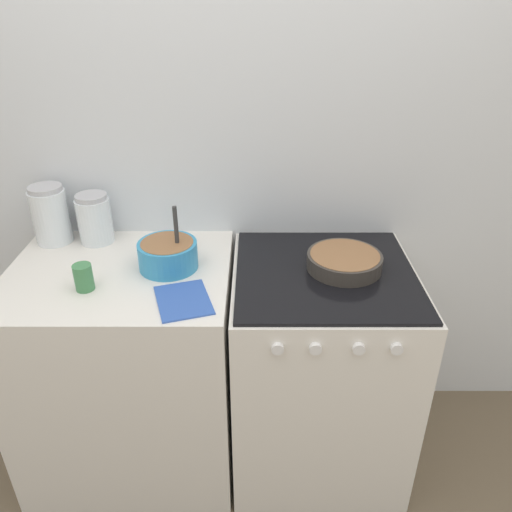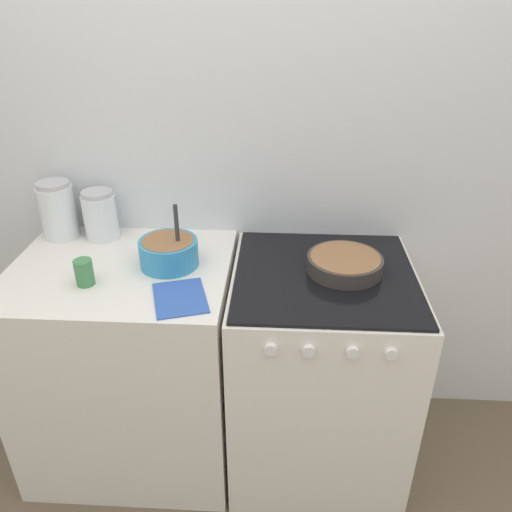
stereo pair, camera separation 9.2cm
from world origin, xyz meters
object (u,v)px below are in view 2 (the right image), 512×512
at_px(storage_jar_left, 58,214).
at_px(tin_can, 84,272).
at_px(storage_jar_middle, 101,218).
at_px(baking_pan, 345,263).
at_px(stove, 318,369).
at_px(mixing_bowl, 169,251).

distance_m(storage_jar_left, tin_can, 0.44).
height_order(storage_jar_left, storage_jar_middle, storage_jar_left).
relative_size(baking_pan, storage_jar_middle, 1.36).
bearing_deg(stove, tin_can, -171.73).
distance_m(storage_jar_middle, tin_can, 0.38).
bearing_deg(storage_jar_left, mixing_bowl, -23.53).
distance_m(storage_jar_left, storage_jar_middle, 0.18).
distance_m(baking_pan, storage_jar_middle, 1.01).
height_order(baking_pan, storage_jar_left, storage_jar_left).
xyz_separation_m(storage_jar_middle, tin_can, (0.06, -0.37, -0.04)).
relative_size(storage_jar_left, storage_jar_middle, 1.18).
bearing_deg(stove, storage_jar_left, 167.08).
bearing_deg(tin_can, storage_jar_middle, 99.20).
bearing_deg(baking_pan, stove, -163.86).
distance_m(mixing_bowl, storage_jar_left, 0.55).
xyz_separation_m(stove, storage_jar_middle, (-0.91, 0.25, 0.55)).
height_order(storage_jar_middle, tin_can, storage_jar_middle).
relative_size(stove, storage_jar_middle, 4.51).
distance_m(mixing_bowl, storage_jar_middle, 0.39).
relative_size(storage_jar_middle, tin_can, 2.14).
bearing_deg(baking_pan, storage_jar_middle, 166.90).
distance_m(baking_pan, storage_jar_left, 1.18).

